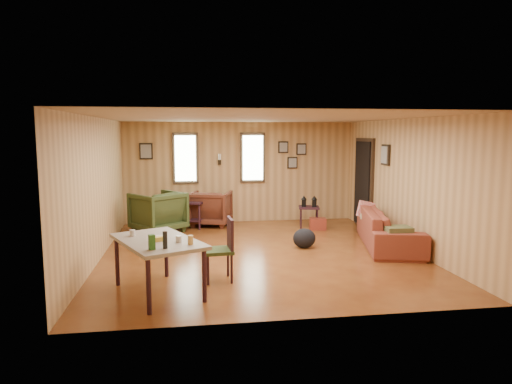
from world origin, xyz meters
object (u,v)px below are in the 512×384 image
(side_table, at_px, (309,206))
(dining_table, at_px, (158,245))
(recliner_brown, at_px, (211,206))
(recliner_green, at_px, (158,210))
(end_table, at_px, (191,209))
(sofa, at_px, (389,222))

(side_table, relative_size, dining_table, 0.44)
(recliner_brown, xyz_separation_m, dining_table, (-0.92, -4.49, 0.23))
(recliner_green, bearing_deg, side_table, 142.32)
(recliner_brown, xyz_separation_m, recliner_green, (-1.17, -0.57, 0.04))
(end_table, distance_m, dining_table, 4.31)
(sofa, bearing_deg, end_table, 72.83)
(recliner_green, relative_size, end_table, 1.28)
(sofa, bearing_deg, recliner_green, 80.90)
(sofa, relative_size, end_table, 3.10)
(recliner_green, bearing_deg, end_table, 168.33)
(recliner_brown, bearing_deg, end_table, 41.06)
(recliner_green, distance_m, end_table, 0.80)
(recliner_brown, height_order, dining_table, dining_table)
(dining_table, bearing_deg, recliner_green, 68.86)
(recliner_brown, distance_m, dining_table, 4.58)
(recliner_brown, relative_size, dining_table, 0.53)
(end_table, bearing_deg, side_table, -6.78)
(sofa, relative_size, side_table, 3.23)
(sofa, bearing_deg, dining_table, 130.01)
(sofa, relative_size, dining_table, 1.41)
(recliner_green, height_order, dining_table, recliner_green)
(end_table, bearing_deg, recliner_brown, 24.34)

